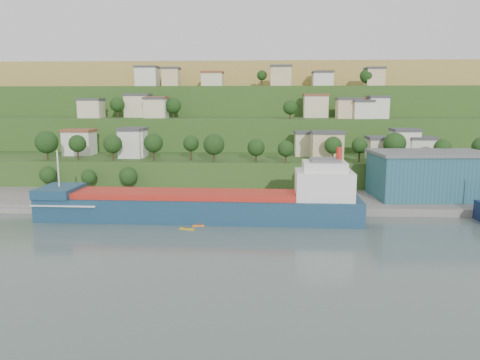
# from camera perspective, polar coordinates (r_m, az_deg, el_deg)

# --- Properties ---
(ground) EXTENTS (500.00, 500.00, 0.00)m
(ground) POSITION_cam_1_polar(r_m,az_deg,el_deg) (104.09, 0.75, -6.22)
(ground) COLOR #4E5E5A
(ground) RESTS_ON ground
(quay) EXTENTS (220.00, 26.00, 4.00)m
(quay) POSITION_cam_1_polar(r_m,az_deg,el_deg) (132.12, 9.99, -2.98)
(quay) COLOR slate
(quay) RESTS_ON ground
(pebble_beach) EXTENTS (40.00, 18.00, 2.40)m
(pebble_beach) POSITION_cam_1_polar(r_m,az_deg,el_deg) (138.62, -22.21, -2.97)
(pebble_beach) COLOR slate
(pebble_beach) RESTS_ON ground
(hillside) EXTENTS (360.00, 210.47, 96.00)m
(hillside) POSITION_cam_1_polar(r_m,az_deg,el_deg) (270.32, 2.29, 3.48)
(hillside) COLOR #284719
(hillside) RESTS_ON ground
(cargo_ship_near) EXTENTS (77.74, 13.49, 19.94)m
(cargo_ship_near) POSITION_cam_1_polar(r_m,az_deg,el_deg) (113.50, -3.76, -3.26)
(cargo_ship_near) COLOR #14394D
(cargo_ship_near) RESTS_ON ground
(warehouse) EXTENTS (32.32, 21.24, 12.80)m
(warehouse) POSITION_cam_1_polar(r_m,az_deg,el_deg) (139.37, 22.06, 0.63)
(warehouse) COLOR navy
(warehouse) RESTS_ON quay
(caravan) EXTENTS (6.52, 3.38, 2.91)m
(caravan) POSITION_cam_1_polar(r_m,az_deg,el_deg) (137.58, -21.54, -1.89)
(caravan) COLOR silver
(caravan) RESTS_ON pebble_beach
(dinghy) EXTENTS (3.59, 1.50, 0.71)m
(dinghy) POSITION_cam_1_polar(r_m,az_deg,el_deg) (132.05, -19.04, -2.68)
(dinghy) COLOR silver
(dinghy) RESTS_ON pebble_beach
(kayak_orange) EXTENTS (3.58, 1.59, 0.89)m
(kayak_orange) POSITION_cam_1_polar(r_m,az_deg,el_deg) (108.50, -4.91, -5.46)
(kayak_orange) COLOR orange
(kayak_orange) RESTS_ON ground
(kayak_yellow) EXTENTS (3.59, 1.57, 0.89)m
(kayak_yellow) POSITION_cam_1_polar(r_m,az_deg,el_deg) (105.83, -6.48, -5.87)
(kayak_yellow) COLOR gold
(kayak_yellow) RESTS_ON ground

